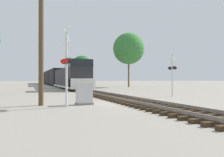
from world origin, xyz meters
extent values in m
plane|color=gray|center=(0.00, 0.00, 0.00)|extent=(400.00, 400.00, 0.00)
cube|color=#382819|center=(0.00, -6.90, 0.08)|extent=(2.60, 0.22, 0.16)
cube|color=#382819|center=(0.00, -6.30, 0.08)|extent=(2.60, 0.22, 0.16)
cube|color=#382819|center=(0.00, -5.70, 0.08)|extent=(2.60, 0.22, 0.16)
cube|color=#382819|center=(0.00, -5.10, 0.08)|extent=(2.60, 0.22, 0.16)
cube|color=#382819|center=(0.00, -4.50, 0.08)|extent=(2.60, 0.22, 0.16)
cube|color=#382819|center=(0.00, -3.90, 0.08)|extent=(2.60, 0.22, 0.16)
cube|color=#382819|center=(0.00, -3.30, 0.08)|extent=(2.60, 0.22, 0.16)
cube|color=#382819|center=(0.00, -2.70, 0.08)|extent=(2.60, 0.22, 0.16)
cube|color=#382819|center=(0.00, -2.10, 0.08)|extent=(2.60, 0.22, 0.16)
cube|color=#382819|center=(0.00, -1.50, 0.08)|extent=(2.60, 0.22, 0.16)
cube|color=#382819|center=(0.00, -0.90, 0.08)|extent=(2.60, 0.22, 0.16)
cube|color=#382819|center=(0.00, -0.30, 0.08)|extent=(2.60, 0.22, 0.16)
cube|color=#382819|center=(0.00, 0.30, 0.08)|extent=(2.60, 0.22, 0.16)
cube|color=#382819|center=(0.00, 0.90, 0.08)|extent=(2.60, 0.22, 0.16)
cube|color=#382819|center=(0.00, 1.50, 0.08)|extent=(2.60, 0.22, 0.16)
cube|color=#382819|center=(0.00, 2.10, 0.08)|extent=(2.60, 0.22, 0.16)
cube|color=#382819|center=(0.00, 2.70, 0.08)|extent=(2.60, 0.22, 0.16)
cube|color=#382819|center=(0.00, 3.30, 0.08)|extent=(2.60, 0.22, 0.16)
cube|color=#382819|center=(0.00, 3.90, 0.08)|extent=(2.60, 0.22, 0.16)
cube|color=#382819|center=(0.00, 4.50, 0.08)|extent=(2.60, 0.22, 0.16)
cube|color=#382819|center=(0.00, 5.10, 0.08)|extent=(2.60, 0.22, 0.16)
cube|color=#382819|center=(0.00, 5.70, 0.08)|extent=(2.60, 0.22, 0.16)
cube|color=#382819|center=(0.00, 6.30, 0.08)|extent=(2.60, 0.22, 0.16)
cube|color=#382819|center=(0.00, 6.90, 0.08)|extent=(2.60, 0.22, 0.16)
cube|color=#382819|center=(0.00, 7.50, 0.08)|extent=(2.60, 0.22, 0.16)
cube|color=#382819|center=(0.00, 8.10, 0.08)|extent=(2.60, 0.22, 0.16)
cube|color=#382819|center=(0.00, 8.70, 0.08)|extent=(2.60, 0.22, 0.16)
cube|color=#382819|center=(0.00, 9.30, 0.08)|extent=(2.60, 0.22, 0.16)
cube|color=#382819|center=(0.00, 9.90, 0.08)|extent=(2.60, 0.22, 0.16)
cube|color=#382819|center=(0.00, 10.50, 0.08)|extent=(2.60, 0.22, 0.16)
cube|color=#382819|center=(0.00, 11.10, 0.08)|extent=(2.60, 0.22, 0.16)
cube|color=#382819|center=(0.00, 11.70, 0.08)|extent=(2.60, 0.22, 0.16)
cube|color=#382819|center=(0.00, 12.30, 0.08)|extent=(2.60, 0.22, 0.16)
cube|color=#382819|center=(0.00, 12.90, 0.08)|extent=(2.60, 0.22, 0.16)
cube|color=#382819|center=(0.00, 13.50, 0.08)|extent=(2.60, 0.22, 0.16)
cube|color=#382819|center=(0.00, 14.10, 0.08)|extent=(2.60, 0.22, 0.16)
cube|color=#382819|center=(0.00, 14.70, 0.08)|extent=(2.60, 0.22, 0.16)
cube|color=#382819|center=(0.00, 15.30, 0.08)|extent=(2.60, 0.22, 0.16)
cube|color=#382819|center=(0.00, 15.90, 0.08)|extent=(2.60, 0.22, 0.16)
cube|color=#382819|center=(0.00, 16.50, 0.08)|extent=(2.60, 0.22, 0.16)
cube|color=#382819|center=(0.00, 17.10, 0.08)|extent=(2.60, 0.22, 0.16)
cube|color=#382819|center=(0.00, 17.70, 0.08)|extent=(2.60, 0.22, 0.16)
cube|color=#382819|center=(0.00, 18.30, 0.08)|extent=(2.60, 0.22, 0.16)
cube|color=#382819|center=(0.00, 18.90, 0.08)|extent=(2.60, 0.22, 0.16)
cube|color=#382819|center=(0.00, 19.50, 0.08)|extent=(2.60, 0.22, 0.16)
cube|color=slate|center=(-0.72, 0.00, 0.23)|extent=(0.07, 160.00, 0.15)
cube|color=slate|center=(0.72, 0.00, 0.23)|extent=(0.07, 160.00, 0.15)
cube|color=#232326|center=(0.00, 26.51, 1.85)|extent=(2.57, 13.65, 3.08)
cube|color=#232326|center=(0.00, 16.96, 2.28)|extent=(3.02, 4.29, 3.95)
cube|color=black|center=(0.00, 16.96, 3.68)|extent=(3.05, 4.33, 0.87)
cube|color=white|center=(0.00, 14.81, 1.00)|extent=(3.02, 1.95, 1.38)
cube|color=white|center=(0.00, 23.59, 0.43)|extent=(3.08, 19.11, 0.24)
cube|color=black|center=(0.00, 17.25, 0.50)|extent=(1.58, 2.20, 1.00)
cube|color=black|center=(0.00, 29.92, 0.50)|extent=(1.58, 2.20, 1.00)
cube|color=black|center=(0.00, 40.91, 2.19)|extent=(2.87, 12.16, 3.75)
cube|color=black|center=(0.00, 36.96, 0.45)|extent=(1.58, 2.20, 0.90)
cube|color=black|center=(0.00, 44.86, 0.45)|extent=(1.58, 2.20, 0.90)
cube|color=black|center=(0.00, 54.56, 2.19)|extent=(2.87, 12.16, 3.75)
cube|color=black|center=(0.00, 50.61, 0.45)|extent=(1.58, 2.20, 0.90)
cube|color=black|center=(0.00, 58.51, 0.45)|extent=(1.58, 2.20, 0.90)
cube|color=black|center=(0.00, 68.21, 2.19)|extent=(2.87, 12.16, 3.75)
cube|color=black|center=(0.00, 64.26, 0.45)|extent=(1.58, 2.20, 0.90)
cube|color=black|center=(0.00, 72.16, 0.45)|extent=(1.58, 2.20, 0.90)
cube|color=black|center=(0.00, 81.86, 2.19)|extent=(2.87, 12.16, 3.75)
cube|color=black|center=(0.00, 77.91, 0.45)|extent=(1.58, 2.20, 0.90)
cube|color=black|center=(0.00, 85.82, 0.45)|extent=(1.58, 2.20, 0.90)
cylinder|color=silver|center=(-4.57, -0.63, 2.18)|extent=(0.12, 0.12, 4.35)
cube|color=white|center=(-4.57, -0.63, 4.05)|extent=(0.23, 0.91, 0.93)
cube|color=white|center=(-4.57, -0.63, 4.05)|extent=(0.23, 0.91, 0.93)
cube|color=black|center=(-4.57, -0.63, 2.60)|extent=(0.24, 0.85, 0.06)
cylinder|color=black|center=(-4.64, -0.28, 2.60)|extent=(0.24, 0.33, 0.30)
sphere|color=red|center=(-4.74, -0.30, 2.60)|extent=(0.26, 0.26, 0.26)
cylinder|color=black|center=(-4.57, -0.63, 2.60)|extent=(0.24, 0.33, 0.30)
sphere|color=red|center=(-4.66, -0.65, 2.60)|extent=(0.26, 0.26, 0.26)
cylinder|color=black|center=(-4.49, -0.97, 2.60)|extent=(0.24, 0.33, 0.30)
sphere|color=red|center=(-4.59, -0.99, 2.60)|extent=(0.26, 0.26, 0.26)
cube|color=white|center=(-4.57, -0.63, 3.50)|extent=(0.10, 0.32, 0.20)
cylinder|color=silver|center=(5.56, 3.30, 1.96)|extent=(0.12, 0.12, 3.92)
cube|color=white|center=(5.56, 3.30, 3.62)|extent=(0.04, 0.93, 0.93)
cube|color=white|center=(5.56, 3.30, 3.62)|extent=(0.04, 0.93, 0.93)
cube|color=black|center=(5.56, 3.30, 2.60)|extent=(0.07, 0.86, 0.06)
cylinder|color=black|center=(5.56, 2.95, 2.60)|extent=(0.18, 0.30, 0.30)
sphere|color=red|center=(5.66, 2.95, 2.60)|extent=(0.26, 0.26, 0.26)
cylinder|color=black|center=(5.56, 3.65, 2.60)|extent=(0.18, 0.30, 0.30)
sphere|color=red|center=(5.66, 3.65, 2.60)|extent=(0.26, 0.26, 0.26)
cube|color=white|center=(5.56, 3.30, 3.07)|extent=(0.03, 0.32, 0.20)
cube|color=slate|center=(-3.35, 0.14, 0.06)|extent=(1.05, 0.62, 0.12)
cube|color=#BCBCBF|center=(-3.35, 0.14, 0.75)|extent=(0.96, 0.57, 1.25)
cylinder|color=#4C3A23|center=(-5.87, 0.63, 4.25)|extent=(0.29, 0.29, 8.49)
cylinder|color=brown|center=(12.64, 27.16, 2.97)|extent=(0.34, 0.34, 5.94)
sphere|color=#337533|center=(12.64, 27.16, 7.86)|extent=(6.41, 6.41, 6.41)
cylinder|color=brown|center=(9.22, 53.86, 1.83)|extent=(0.52, 0.52, 3.66)
sphere|color=#236028|center=(9.22, 53.86, 5.66)|extent=(6.67, 6.67, 6.67)
camera|label=1|loc=(-6.63, -13.06, 1.56)|focal=35.00mm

